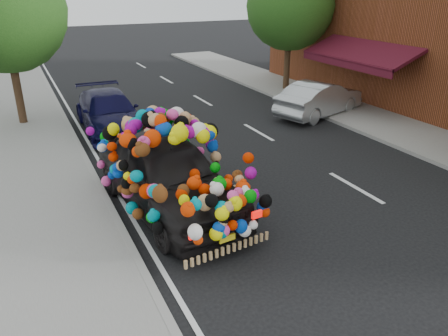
{
  "coord_description": "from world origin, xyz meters",
  "views": [
    {
      "loc": [
        -3.86,
        -7.66,
        4.87
      ],
      "look_at": [
        -0.1,
        0.13,
        1.18
      ],
      "focal_mm": 35.0,
      "sensor_mm": 36.0,
      "label": 1
    }
  ],
  "objects": [
    {
      "name": "lane_markings",
      "position": [
        3.6,
        0.0,
        0.01
      ],
      "size": [
        6.0,
        50.0,
        0.01
      ],
      "primitive_type": null,
      "color": "silver",
      "rests_on": "ground"
    },
    {
      "name": "sidewalk",
      "position": [
        -4.3,
        0.0,
        0.06
      ],
      "size": [
        4.0,
        60.0,
        0.12
      ],
      "primitive_type": "cube",
      "color": "gray",
      "rests_on": "ground"
    },
    {
      "name": "footpath_far",
      "position": [
        8.2,
        3.0,
        0.06
      ],
      "size": [
        3.0,
        40.0,
        0.12
      ],
      "primitive_type": "cube",
      "color": "gray",
      "rests_on": "ground"
    },
    {
      "name": "ground",
      "position": [
        0.0,
        0.0,
        0.0
      ],
      "size": [
        100.0,
        100.0,
        0.0
      ],
      "primitive_type": "plane",
      "color": "black",
      "rests_on": "ground"
    },
    {
      "name": "tree_near_sidewalk",
      "position": [
        -3.8,
        9.5,
        4.02
      ],
      "size": [
        4.2,
        4.2,
        6.13
      ],
      "color": "#332114",
      "rests_on": "ground"
    },
    {
      "name": "plush_art_car",
      "position": [
        -1.07,
        1.08,
        1.21
      ],
      "size": [
        2.94,
        5.41,
        2.35
      ],
      "rotation": [
        0.0,
        0.0,
        0.11
      ],
      "color": "black",
      "rests_on": "ground"
    },
    {
      "name": "navy_sedan",
      "position": [
        -1.04,
        7.47,
        0.67
      ],
      "size": [
        2.0,
        4.69,
        1.35
      ],
      "primitive_type": "imported",
      "rotation": [
        0.0,
        0.0,
        -0.02
      ],
      "color": "black",
      "rests_on": "ground"
    },
    {
      "name": "silver_hatchback",
      "position": [
        6.81,
        5.82,
        0.68
      ],
      "size": [
        4.34,
        2.64,
        1.35
      ],
      "primitive_type": "imported",
      "rotation": [
        0.0,
        0.0,
        1.89
      ],
      "color": "#A1A4A8",
      "rests_on": "ground"
    },
    {
      "name": "tree_far_b",
      "position": [
        8.0,
        10.0,
        3.89
      ],
      "size": [
        4.0,
        4.0,
        5.9
      ],
      "color": "#332114",
      "rests_on": "ground"
    },
    {
      "name": "kerb",
      "position": [
        -2.35,
        0.0,
        0.07
      ],
      "size": [
        0.15,
        60.0,
        0.13
      ],
      "primitive_type": "cube",
      "color": "gray",
      "rests_on": "ground"
    }
  ]
}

